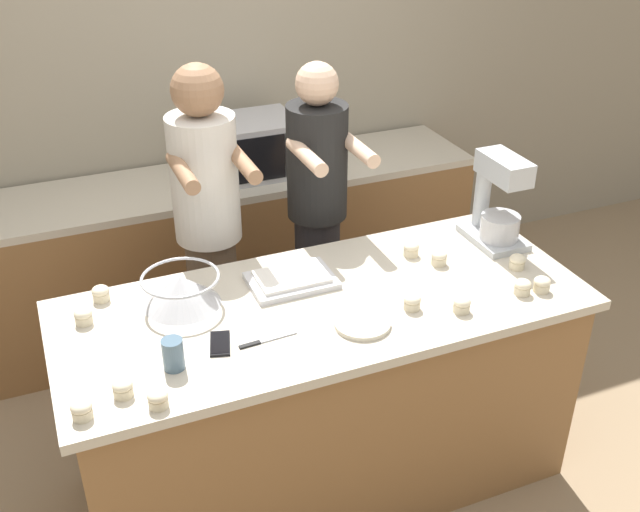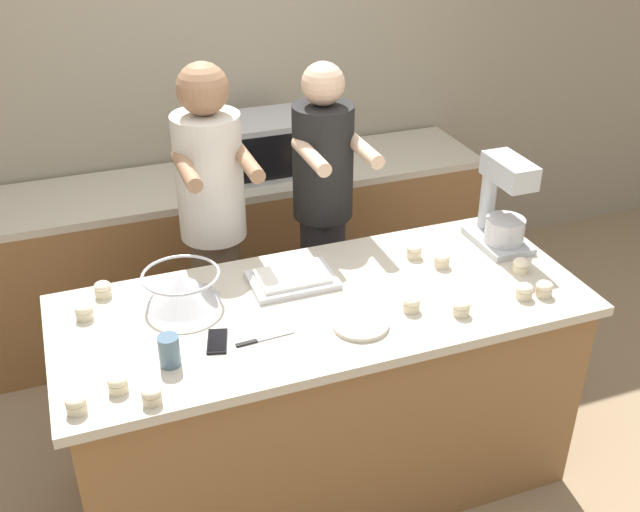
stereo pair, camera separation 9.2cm
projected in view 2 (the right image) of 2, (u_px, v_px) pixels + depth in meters
ground_plane at (323, 475)px, 3.36m from camera, size 16.00×16.00×0.00m
back_wall at (212, 75)px, 4.11m from camera, size 10.00×0.06×2.70m
island_counter at (324, 394)px, 3.13m from camera, size 2.06×0.85×0.93m
back_counter at (238, 247)px, 4.28m from camera, size 2.80×0.60×0.89m
person_left at (214, 235)px, 3.39m from camera, size 0.32×0.49×1.71m
person_right at (323, 223)px, 3.57m from camera, size 0.30×0.48×1.66m
stand_mixer at (503, 208)px, 3.22m from camera, size 0.20×0.30×0.40m
mixing_bowl at (182, 287)px, 2.87m from camera, size 0.30×0.30×0.13m
baking_tray at (292, 279)px, 3.01m from camera, size 0.34×0.24×0.04m
microwave_oven at (262, 145)px, 4.03m from camera, size 0.47×0.39×0.30m
cell_phone at (217, 341)px, 2.67m from camera, size 0.11×0.16×0.01m
drinking_glass at (169, 351)px, 2.53m from camera, size 0.07×0.07×0.11m
small_plate at (360, 324)px, 2.75m from camera, size 0.21×0.21×0.02m
knife at (261, 340)px, 2.68m from camera, size 0.22×0.03×0.01m
cupcake_0 at (118, 383)px, 2.42m from camera, size 0.07×0.07×0.06m
cupcake_1 at (76, 404)px, 2.34m from camera, size 0.07×0.07×0.06m
cupcake_2 at (461, 307)px, 2.81m from camera, size 0.07×0.07×0.06m
cupcake_3 at (442, 260)px, 3.12m from camera, size 0.07×0.07×0.06m
cupcake_4 at (524, 291)px, 2.91m from camera, size 0.07×0.07×0.06m
cupcake_5 at (414, 251)px, 3.18m from camera, size 0.07×0.07×0.06m
cupcake_6 at (103, 289)px, 2.92m from camera, size 0.07×0.07×0.06m
cupcake_7 at (84, 311)px, 2.79m from camera, size 0.07×0.07×0.06m
cupcake_8 at (411, 304)px, 2.83m from camera, size 0.07×0.07×0.06m
cupcake_9 at (521, 265)px, 3.08m from camera, size 0.07×0.07×0.06m
cupcake_10 at (152, 395)px, 2.37m from camera, size 0.07×0.07×0.06m
cupcake_11 at (544, 288)px, 2.92m from camera, size 0.07×0.07×0.06m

